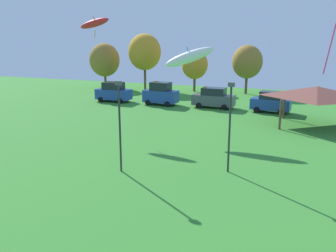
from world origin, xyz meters
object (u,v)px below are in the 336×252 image
parked_car_leftmost (114,92)px  parked_car_second_from_left (161,94)px  light_post_1 (230,122)px  parked_car_third_from_left (214,98)px  park_pavilion (317,92)px  treeline_tree_3 (247,62)px  treeline_tree_1 (145,52)px  treeline_tree_2 (195,65)px  kite_flying_9 (94,23)px  treeline_tree_0 (105,60)px  kite_flying_10 (189,57)px  parked_car_rightmost_in_row (271,102)px  light_post_0 (120,121)px

parked_car_leftmost → parked_car_second_from_left: (6.30, 0.11, 0.11)m
light_post_1 → parked_car_third_from_left: bearing=106.8°
parked_car_second_from_left → park_pavilion: park_pavilion is taller
park_pavilion → parked_car_second_from_left: bearing=164.1°
parked_car_third_from_left → treeline_tree_3: size_ratio=0.69×
treeline_tree_1 → treeline_tree_2: bearing=5.6°
parked_car_second_from_left → light_post_1: (12.11, -18.79, 1.73)m
parked_car_second_from_left → light_post_1: bearing=-54.6°
parked_car_leftmost → kite_flying_9: bearing=-68.0°
light_post_1 → park_pavilion: bearing=71.1°
light_post_1 → treeline_tree_0: (-26.27, 29.75, 1.35)m
parked_car_second_from_left → treeline_tree_1: (-7.34, 11.36, 4.37)m
kite_flying_10 → light_post_1: 10.38m
parked_car_rightmost_in_row → treeline_tree_1: 23.34m
light_post_1 → treeline_tree_3: treeline_tree_3 is taller
parked_car_second_from_left → park_pavilion: bearing=-13.3°
kite_flying_10 → parked_car_rightmost_in_row: 13.03m
parked_car_third_from_left → treeline_tree_2: treeline_tree_2 is taller
parked_car_second_from_left → parked_car_third_from_left: size_ratio=0.87×
kite_flying_10 → treeline_tree_0: kite_flying_10 is taller
parked_car_third_from_left → park_pavilion: 11.99m
kite_flying_10 → light_post_0: bearing=-93.6°
treeline_tree_3 → parked_car_leftmost: bearing=-138.5°
parked_car_leftmost → park_pavilion: (23.20, -4.71, 1.89)m
kite_flying_10 → parked_car_third_from_left: 11.99m
parked_car_third_from_left → light_post_0: bearing=-89.6°
kite_flying_9 → parked_car_leftmost: 13.68m
treeline_tree_0 → park_pavilion: bearing=-26.9°
parked_car_leftmost → parked_car_rightmost_in_row: bearing=-0.1°
parked_car_third_from_left → light_post_0: (-0.11, -21.47, 1.93)m
kite_flying_10 → parked_car_second_from_left: bearing=123.4°
parked_car_second_from_left → parked_car_third_from_left: 6.32m
treeline_tree_1 → treeline_tree_3: size_ratio=1.23×
parked_car_rightmost_in_row → light_post_0: 22.18m
parked_car_third_from_left → parked_car_rightmost_in_row: size_ratio=1.13×
parked_car_third_from_left → treeline_tree_1: treeline_tree_1 is taller
kite_flying_10 → light_post_1: kite_flying_10 is taller
light_post_0 → treeline_tree_3: bearing=87.0°
kite_flying_9 → parked_car_rightmost_in_row: 19.65m
parked_car_leftmost → parked_car_rightmost_in_row: 18.91m
parked_car_second_from_left → treeline_tree_3: bearing=60.2°
parked_car_third_from_left → kite_flying_9: bearing=-126.4°
parked_car_second_from_left → park_pavilion: (16.89, -4.82, 1.78)m
kite_flying_10 → treeline_tree_3: kite_flying_10 is taller
treeline_tree_0 → parked_car_second_from_left: bearing=-37.7°
treeline_tree_0 → treeline_tree_1: 6.96m
light_post_1 → treeline_tree_2: (-11.71, 30.91, 0.91)m
treeline_tree_1 → parked_car_third_from_left: bearing=-38.6°
parked_car_rightmost_in_row → treeline_tree_0: 29.06m
kite_flying_9 → treeline_tree_2: size_ratio=0.50×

